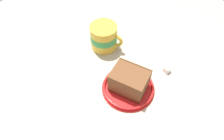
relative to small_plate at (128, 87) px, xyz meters
The scene contains 6 objects.
ground_plane 5.39cm from the small_plate, 41.46° to the left, with size 135.20×135.20×3.49cm, color tan.
small_plate is the anchor object (origin of this frame).
cake_slice 3.39cm from the small_plate, 78.16° to the right, with size 11.70×9.87×6.56cm.
tea_mug 20.15cm from the small_plate, 27.59° to the right, with size 11.67×9.38×8.78cm.
teaspoon 24.44cm from the small_plate, 57.17° to the left, with size 13.58×4.45×0.80cm.
sugar_cube 14.51cm from the small_plate, 112.77° to the right, with size 1.85×1.85×1.85cm, color white.
Camera 1 is at (-20.69, 25.14, 51.85)cm, focal length 32.08 mm.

